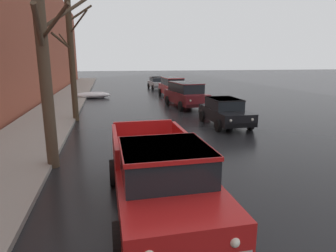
{
  "coord_description": "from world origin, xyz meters",
  "views": [
    {
      "loc": [
        -3.18,
        1.42,
        3.35
      ],
      "look_at": [
        -0.98,
        11.5,
        0.96
      ],
      "focal_mm": 30.11,
      "sensor_mm": 36.0,
      "label": 1
    }
  ],
  "objects_px": {
    "bare_tree_mid_block": "(71,51)",
    "suv_red_parked_far_down_block": "(172,86)",
    "sedan_black_parked_kerbside_close": "(225,111)",
    "suv_maroon_parked_kerbside_mid": "(185,94)",
    "sedan_silver_queued_behind_truck": "(157,83)",
    "pickup_truck_red_approaching_near_lane": "(159,176)",
    "bare_tree_second_along_sidewalk": "(46,76)"
  },
  "relations": [
    {
      "from": "bare_tree_mid_block",
      "to": "suv_red_parked_far_down_block",
      "type": "bearing_deg",
      "value": 50.48
    },
    {
      "from": "suv_red_parked_far_down_block",
      "to": "sedan_black_parked_kerbside_close",
      "type": "bearing_deg",
      "value": -90.25
    },
    {
      "from": "bare_tree_mid_block",
      "to": "sedan_black_parked_kerbside_close",
      "type": "distance_m",
      "value": 8.95
    },
    {
      "from": "suv_maroon_parked_kerbside_mid",
      "to": "sedan_silver_queued_behind_truck",
      "type": "bearing_deg",
      "value": 88.12
    },
    {
      "from": "bare_tree_mid_block",
      "to": "pickup_truck_red_approaching_near_lane",
      "type": "relative_size",
      "value": 1.4
    },
    {
      "from": "bare_tree_second_along_sidewalk",
      "to": "suv_maroon_parked_kerbside_mid",
      "type": "distance_m",
      "value": 13.22
    },
    {
      "from": "bare_tree_mid_block",
      "to": "suv_red_parked_far_down_block",
      "type": "height_order",
      "value": "bare_tree_mid_block"
    },
    {
      "from": "suv_maroon_parked_kerbside_mid",
      "to": "suv_red_parked_far_down_block",
      "type": "relative_size",
      "value": 1.11
    },
    {
      "from": "bare_tree_mid_block",
      "to": "sedan_black_parked_kerbside_close",
      "type": "relative_size",
      "value": 1.87
    },
    {
      "from": "pickup_truck_red_approaching_near_lane",
      "to": "suv_red_parked_far_down_block",
      "type": "distance_m",
      "value": 21.14
    },
    {
      "from": "bare_tree_second_along_sidewalk",
      "to": "bare_tree_mid_block",
      "type": "bearing_deg",
      "value": 90.3
    },
    {
      "from": "bare_tree_second_along_sidewalk",
      "to": "pickup_truck_red_approaching_near_lane",
      "type": "distance_m",
      "value": 4.9
    },
    {
      "from": "bare_tree_mid_block",
      "to": "sedan_black_parked_kerbside_close",
      "type": "height_order",
      "value": "bare_tree_mid_block"
    },
    {
      "from": "bare_tree_second_along_sidewalk",
      "to": "sedan_black_parked_kerbside_close",
      "type": "xyz_separation_m",
      "value": [
        7.81,
        4.55,
        -2.17
      ]
    },
    {
      "from": "bare_tree_mid_block",
      "to": "sedan_silver_queued_behind_truck",
      "type": "distance_m",
      "value": 19.49
    },
    {
      "from": "sedan_black_parked_kerbside_close",
      "to": "sedan_silver_queued_behind_truck",
      "type": "distance_m",
      "value": 20.46
    },
    {
      "from": "sedan_silver_queued_behind_truck",
      "to": "suv_red_parked_far_down_block",
      "type": "bearing_deg",
      "value": -90.07
    },
    {
      "from": "sedan_black_parked_kerbside_close",
      "to": "suv_maroon_parked_kerbside_mid",
      "type": "distance_m",
      "value": 6.25
    },
    {
      "from": "pickup_truck_red_approaching_near_lane",
      "to": "sedan_black_parked_kerbside_close",
      "type": "height_order",
      "value": "pickup_truck_red_approaching_near_lane"
    },
    {
      "from": "suv_red_parked_far_down_block",
      "to": "suv_maroon_parked_kerbside_mid",
      "type": "bearing_deg",
      "value": -94.17
    },
    {
      "from": "bare_tree_second_along_sidewalk",
      "to": "sedan_black_parked_kerbside_close",
      "type": "relative_size",
      "value": 1.41
    },
    {
      "from": "sedan_black_parked_kerbside_close",
      "to": "suv_red_parked_far_down_block",
      "type": "height_order",
      "value": "suv_red_parked_far_down_block"
    },
    {
      "from": "pickup_truck_red_approaching_near_lane",
      "to": "suv_red_parked_far_down_block",
      "type": "bearing_deg",
      "value": 76.13
    },
    {
      "from": "suv_maroon_parked_kerbside_mid",
      "to": "suv_red_parked_far_down_block",
      "type": "height_order",
      "value": "same"
    },
    {
      "from": "bare_tree_second_along_sidewalk",
      "to": "suv_red_parked_far_down_block",
      "type": "distance_m",
      "value": 18.88
    },
    {
      "from": "pickup_truck_red_approaching_near_lane",
      "to": "sedan_black_parked_kerbside_close",
      "type": "bearing_deg",
      "value": 57.97
    },
    {
      "from": "bare_tree_mid_block",
      "to": "suv_maroon_parked_kerbside_mid",
      "type": "distance_m",
      "value": 8.65
    },
    {
      "from": "bare_tree_mid_block",
      "to": "sedan_silver_queued_behind_truck",
      "type": "xyz_separation_m",
      "value": [
        7.92,
        17.53,
        -3.15
      ]
    },
    {
      "from": "bare_tree_second_along_sidewalk",
      "to": "suv_red_parked_far_down_block",
      "type": "relative_size",
      "value": 1.25
    },
    {
      "from": "suv_maroon_parked_kerbside_mid",
      "to": "sedan_silver_queued_behind_truck",
      "type": "height_order",
      "value": "suv_maroon_parked_kerbside_mid"
    },
    {
      "from": "pickup_truck_red_approaching_near_lane",
      "to": "sedan_black_parked_kerbside_close",
      "type": "relative_size",
      "value": 1.33
    },
    {
      "from": "sedan_black_parked_kerbside_close",
      "to": "suv_maroon_parked_kerbside_mid",
      "type": "relative_size",
      "value": 0.8
    }
  ]
}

